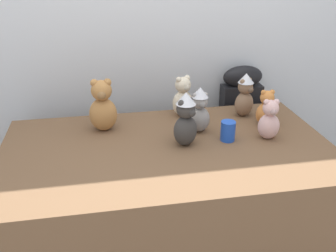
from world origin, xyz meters
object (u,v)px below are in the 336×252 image
object	(u,v)px
teddy_bear_ginger	(266,109)
party_cup_blue	(228,131)
instrument_case	(238,128)
teddy_bear_charcoal	(186,120)
teddy_bear_cream	(183,97)
teddy_bear_blush	(269,120)
teddy_bear_ash	(200,110)
display_table	(168,202)
teddy_bear_caramel	(103,107)
teddy_bear_mocha	(245,95)

from	to	relation	value
teddy_bear_ginger	party_cup_blue	xyz separation A→B (m)	(-0.28, -0.15, -0.05)
instrument_case	teddy_bear_charcoal	size ratio (longest dim) A/B	3.20
teddy_bear_cream	party_cup_blue	size ratio (longest dim) A/B	2.33
teddy_bear_blush	teddy_bear_ash	size ratio (longest dim) A/B	0.87
teddy_bear_ash	teddy_bear_ginger	size ratio (longest dim) A/B	1.21
display_table	teddy_bear_blush	size ratio (longest dim) A/B	7.62
teddy_bear_charcoal	teddy_bear_ash	xyz separation A→B (m)	(0.11, 0.15, -0.02)
teddy_bear_cream	teddy_bear_charcoal	world-z (taller)	teddy_bear_charcoal
teddy_bear_ginger	party_cup_blue	size ratio (longest dim) A/B	2.00
teddy_bear_caramel	teddy_bear_ginger	distance (m)	0.95
teddy_bear_charcoal	instrument_case	bearing A→B (deg)	16.40
teddy_bear_blush	party_cup_blue	bearing A→B (deg)	-179.77
teddy_bear_ginger	teddy_bear_blush	bearing A→B (deg)	-105.61
teddy_bear_charcoal	party_cup_blue	world-z (taller)	teddy_bear_charcoal
teddy_bear_ash	party_cup_blue	xyz separation A→B (m)	(0.12, -0.14, -0.07)
instrument_case	teddy_bear_ash	size ratio (longest dim) A/B	3.57
instrument_case	teddy_bear_cream	size ratio (longest dim) A/B	3.70
party_cup_blue	teddy_bear_ginger	bearing A→B (deg)	28.72
instrument_case	teddy_bear_cream	xyz separation A→B (m)	(-0.47, -0.23, 0.36)
teddy_bear_cream	teddy_bear_ash	world-z (taller)	teddy_bear_ash
teddy_bear_cream	teddy_bear_ginger	xyz separation A→B (m)	(0.45, -0.23, -0.02)
teddy_bear_cream	teddy_bear_ginger	bearing A→B (deg)	-49.17
teddy_bear_ash	teddy_bear_mocha	bearing A→B (deg)	23.25
teddy_bear_cream	teddy_bear_ginger	world-z (taller)	teddy_bear_cream
instrument_case	teddy_bear_ginger	xyz separation A→B (m)	(-0.02, -0.46, 0.34)
teddy_bear_charcoal	party_cup_blue	xyz separation A→B (m)	(0.24, 0.01, -0.09)
instrument_case	teddy_bear_ginger	world-z (taller)	instrument_case
teddy_bear_charcoal	teddy_bear_ginger	bearing A→B (deg)	-15.02
teddy_bear_ginger	teddy_bear_mocha	bearing A→B (deg)	117.93
instrument_case	teddy_bear_mocha	size ratio (longest dim) A/B	3.45
teddy_bear_blush	teddy_bear_ginger	world-z (taller)	teddy_bear_blush
teddy_bear_mocha	party_cup_blue	xyz separation A→B (m)	(-0.21, -0.31, -0.08)
display_table	teddy_bear_charcoal	size ratio (longest dim) A/B	5.92
teddy_bear_cream	teddy_bear_caramel	world-z (taller)	teddy_bear_caramel
teddy_bear_charcoal	teddy_bear_cream	bearing A→B (deg)	47.22
display_table	party_cup_blue	xyz separation A→B (m)	(0.33, 0.02, 0.41)
teddy_bear_caramel	teddy_bear_mocha	world-z (taller)	teddy_bear_caramel
teddy_bear_cream	instrument_case	bearing A→B (deg)	3.79
teddy_bear_blush	teddy_bear_mocha	xyz separation A→B (m)	(-0.02, 0.33, 0.03)
teddy_bear_caramel	teddy_bear_cream	bearing A→B (deg)	15.69
instrument_case	teddy_bear_ginger	bearing A→B (deg)	-92.98
teddy_bear_blush	teddy_bear_charcoal	distance (m)	0.47
teddy_bear_blush	display_table	bearing A→B (deg)	-175.38
teddy_bear_blush	teddy_bear_cream	world-z (taller)	teddy_bear_cream
party_cup_blue	teddy_bear_ash	bearing A→B (deg)	131.99
teddy_bear_caramel	teddy_bear_ash	xyz separation A→B (m)	(0.53, -0.12, -0.01)
teddy_bear_cream	teddy_bear_mocha	bearing A→B (deg)	-33.10
display_table	teddy_bear_mocha	size ratio (longest dim) A/B	6.39
teddy_bear_caramel	teddy_bear_ginger	xyz separation A→B (m)	(0.94, -0.10, -0.04)
teddy_bear_mocha	teddy_bear_ash	size ratio (longest dim) A/B	1.04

